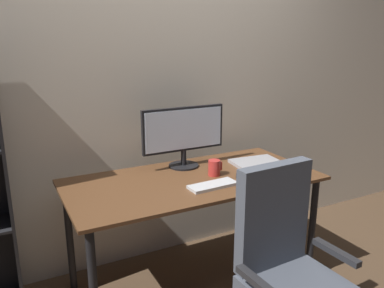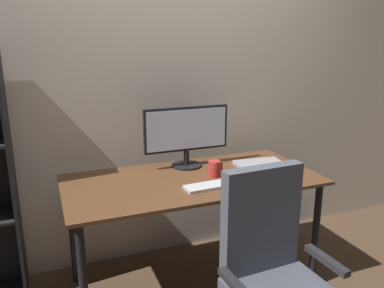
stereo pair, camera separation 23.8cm
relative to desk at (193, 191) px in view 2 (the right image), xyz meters
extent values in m
plane|color=#4C3826|center=(0.00, 0.00, -0.66)|extent=(12.00, 12.00, 0.00)
cube|color=beige|center=(0.00, 0.54, 0.64)|extent=(6.40, 0.10, 2.60)
cube|color=#56351E|center=(0.00, 0.00, 0.07)|extent=(1.55, 0.74, 0.02)
cylinder|color=black|center=(-0.71, -0.31, -0.30)|extent=(0.04, 0.04, 0.72)
cylinder|color=black|center=(0.71, -0.31, -0.30)|extent=(0.04, 0.04, 0.72)
cylinder|color=black|center=(-0.71, 0.31, -0.30)|extent=(0.04, 0.04, 0.72)
cylinder|color=black|center=(0.71, 0.31, -0.30)|extent=(0.04, 0.04, 0.72)
cylinder|color=black|center=(0.05, 0.23, 0.09)|extent=(0.20, 0.20, 0.01)
cylinder|color=black|center=(0.05, 0.23, 0.14)|extent=(0.04, 0.04, 0.10)
cube|color=black|center=(0.05, 0.23, 0.34)|extent=(0.57, 0.03, 0.29)
cube|color=silver|center=(0.05, 0.22, 0.34)|extent=(0.54, 0.01, 0.26)
cube|color=#B7BABC|center=(0.03, -0.18, 0.09)|extent=(0.29, 0.12, 0.02)
cube|color=black|center=(0.27, -0.16, 0.10)|extent=(0.08, 0.11, 0.03)
cylinder|color=#B72D28|center=(0.14, -0.02, 0.13)|extent=(0.08, 0.08, 0.10)
cube|color=#B72D28|center=(0.18, -0.02, 0.14)|extent=(0.02, 0.01, 0.06)
cube|color=#99999E|center=(0.51, 0.04, 0.09)|extent=(0.34, 0.26, 0.02)
cube|color=#474C56|center=(0.09, -0.66, 0.09)|extent=(0.40, 0.09, 0.52)
cube|color=#232326|center=(-0.14, -0.86, -0.08)|extent=(0.05, 0.26, 0.03)
cube|color=#232326|center=(0.34, -0.84, -0.08)|extent=(0.05, 0.26, 0.03)
cube|color=black|center=(-1.02, 0.33, 0.10)|extent=(0.02, 0.28, 1.52)
camera|label=1|loc=(-1.05, -1.99, 0.92)|focal=36.45mm
camera|label=2|loc=(-0.83, -2.09, 0.92)|focal=36.45mm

